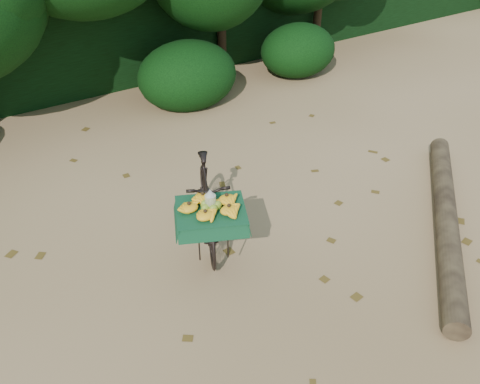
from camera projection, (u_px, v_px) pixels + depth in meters
ground at (242, 267)px, 5.86m from camera, size 80.00×80.00×0.00m
vendor_bicycle at (207, 203)px, 6.00m from camera, size 1.25×1.85×1.03m
fallen_log at (446, 218)px, 6.40m from camera, size 2.91×2.74×0.27m
hedge_backdrop at (69, 37)px, 9.71m from camera, size 26.00×1.80×1.80m
bush_clumps at (136, 90)px, 8.80m from camera, size 8.80×1.70×0.90m
leaf_litter at (215, 236)px, 6.31m from camera, size 7.00×7.30×0.01m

